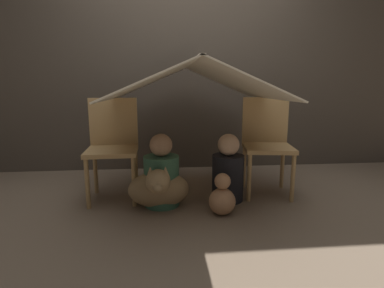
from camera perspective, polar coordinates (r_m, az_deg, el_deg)
ground_plane at (r=2.50m, az=0.48°, el=-11.67°), size 8.80×8.80×0.00m
wall_back at (r=3.51m, az=-1.60°, el=15.69°), size 7.00×0.05×2.50m
chair_left at (r=2.66m, az=-14.82°, el=0.14°), size 0.43×0.43×0.86m
chair_right at (r=2.79m, az=14.03°, el=0.65°), size 0.48×0.48×0.86m
sheet_canopy at (r=2.52m, az=0.00°, el=12.04°), size 1.35×1.36×0.30m
person_front at (r=2.45m, az=-5.82°, el=-5.96°), size 0.29×0.29×0.59m
person_second at (r=2.56m, az=6.85°, el=-5.31°), size 0.27×0.27×0.57m
dog at (r=2.41m, az=-6.37°, el=-8.34°), size 0.49×0.44×0.39m
plush_toy at (r=2.31m, az=5.77°, el=-10.15°), size 0.20×0.20×0.32m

